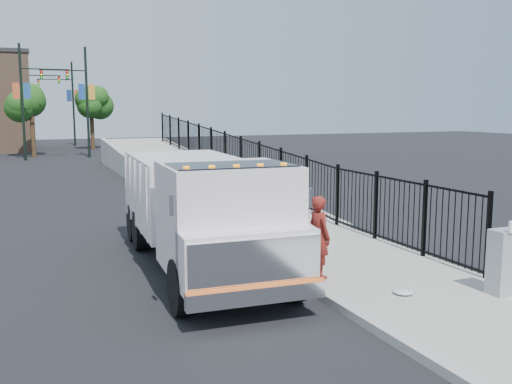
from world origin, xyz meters
name	(u,v)px	position (x,y,z in m)	size (l,w,h in m)	color
ground	(290,277)	(0.00, 0.00, 0.00)	(120.00, 120.00, 0.00)	black
sidewalk	(423,291)	(1.93, -2.00, 0.06)	(3.55, 12.00, 0.12)	#9E998E
curb	(338,303)	(0.00, -2.00, 0.08)	(0.30, 12.00, 0.16)	#ADAAA3
ramp	(184,183)	(2.12, 16.00, 0.00)	(3.95, 24.00, 1.70)	#9E998E
iron_fence	(241,172)	(3.55, 12.00, 0.90)	(0.10, 28.00, 1.80)	black
truck	(202,205)	(-1.56, 1.33, 1.49)	(2.93, 7.84, 2.64)	black
worker	(319,237)	(0.40, -0.53, 0.98)	(0.63, 0.41, 1.73)	maroon
utility_cabinet	(504,262)	(3.10, -2.88, 0.75)	(0.55, 0.40, 1.25)	gray
debris	(403,292)	(1.34, -2.16, 0.17)	(0.39, 0.39, 0.10)	silver
light_pole_0	(27,97)	(-4.43, 32.13, 4.36)	(3.77, 0.22, 8.00)	black
light_pole_1	(83,98)	(-0.63, 32.83, 4.36)	(3.77, 0.22, 8.00)	black
light_pole_2	(25,99)	(-4.38, 40.57, 4.36)	(3.77, 0.22, 8.00)	black
light_pole_3	(70,100)	(-0.28, 47.13, 4.36)	(3.77, 0.22, 8.00)	black
tree_0	(31,104)	(-4.09, 34.87, 3.93)	(2.44, 2.44, 5.22)	#382314
tree_1	(91,105)	(1.00, 41.49, 3.91)	(2.24, 2.24, 5.12)	#382314
tree_2	(12,105)	(-5.44, 48.39, 3.95)	(2.66, 2.66, 5.33)	#382314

